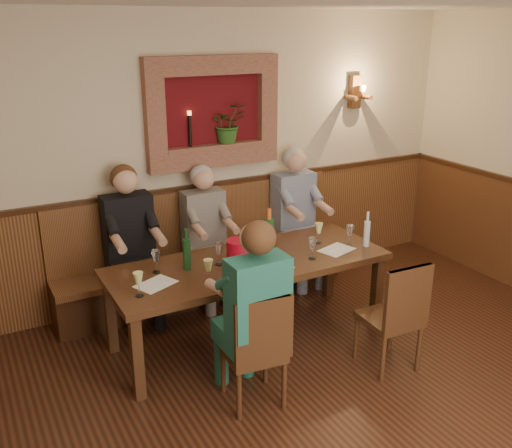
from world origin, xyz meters
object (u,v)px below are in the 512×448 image
Objects in this scene: spittoon_bucket at (239,254)px; wine_bottle_green_a at (269,237)px; chair_near_left at (254,370)px; chair_near_right at (389,336)px; water_bottle at (367,233)px; person_bench_left at (133,258)px; person_bench_right at (297,228)px; person_bench_mid at (208,248)px; bench at (205,267)px; person_chair_front at (252,328)px; wine_bottle_green_b at (187,253)px; dining_table at (249,269)px.

spittoon_bucket is 0.33m from wine_bottle_green_a.
chair_near_right reaches higher than chair_near_left.
spittoon_bucket is at bearing 174.16° from water_bottle.
wine_bottle_green_a is at bearing -41.78° from person_bench_left.
person_bench_left is (-1.56, 1.76, 0.34)m from chair_near_right.
person_bench_left is 3.36× the size of wine_bottle_green_a.
water_bottle is at bearing -86.19° from person_bench_right.
wine_bottle_green_a is (0.32, 0.07, 0.07)m from spittoon_bucket.
spittoon_bucket is 1.23m from water_bottle.
bench is at bearing 83.54° from person_bench_mid.
person_bench_mid is 1.66m from person_chair_front.
bench is at bearing 82.79° from spittoon_bucket.
person_chair_front is at bearing -110.10° from spittoon_bucket.
wine_bottle_green_b reaches higher than chair_near_left.
chair_near_left is at bearing -77.15° from person_bench_left.
chair_near_right is at bearing -112.61° from water_bottle.
wine_bottle_green_a is (0.95, -0.85, 0.32)m from person_bench_left.
person_bench_left is 4.19× the size of wine_bottle_green_b.
person_bench_left is at bearing -179.98° from person_bench_right.
wine_bottle_green_a is (0.19, -0.02, 0.26)m from dining_table.
chair_near_right is at bearing -48.38° from person_bench_left.
bench is 1.68m from water_bottle.
wine_bottle_green_a is at bearing -134.47° from person_bench_right.
person_bench_mid is 0.95× the size of person_bench_right.
dining_table is 2.55× the size of chair_near_right.
dining_table is 1.72× the size of person_bench_mid.
spittoon_bucket is (0.63, -0.92, 0.25)m from person_bench_left.
wine_bottle_green_b is (-0.71, 0.10, -0.04)m from wine_bottle_green_a.
water_bottle reaches higher than spittoon_bucket.
chair_near_right is 1.39m from spittoon_bucket.
chair_near_right is at bearing -97.40° from person_bench_right.
spittoon_bucket is (-1.16, -0.92, 0.26)m from person_bench_right.
person_bench_right is (1.04, -0.00, 0.03)m from person_bench_mid.
person_bench_left reaches higher than wine_bottle_green_a.
spittoon_bucket is (-0.13, -1.02, 0.54)m from bench.
wine_bottle_green_b is at bearing -154.05° from person_bench_right.
person_chair_front is 6.08× the size of spittoon_bucket.
person_chair_front reaches higher than spittoon_bucket.
person_bench_left is 1.01× the size of person_bench_right.
chair_near_right is 0.64× the size of person_bench_left.
person_bench_left reaches higher than dining_table.
chair_near_right is 0.98m from water_bottle.
wine_bottle_green_b is 1.65m from water_bottle.
person_chair_front reaches higher than water_bottle.
spittoon_bucket is at bearing 69.90° from person_chair_front.
person_chair_front reaches higher than wine_bottle_green_a.
person_bench_right is 1.50m from spittoon_bucket.
chair_near_left reaches higher than dining_table.
bench is at bearing 90.00° from dining_table.
chair_near_left is 2.82× the size of water_bottle.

